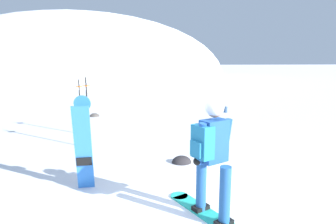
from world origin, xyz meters
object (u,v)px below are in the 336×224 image
Objects in this scene: piste_marker_near at (87,107)px; piste_marker_far at (80,102)px; rock_mid at (182,163)px; rock_dark at (95,116)px; spare_snowboard at (83,144)px; snowboarder_main at (212,157)px.

piste_marker_near is 1.53m from piste_marker_far.
piste_marker_far is 3.96m from rock_mid.
rock_mid is (2.41, -5.68, 0.00)m from rock_dark.
piste_marker_near is 2.77m from rock_mid.
rock_mid is at bearing 29.65° from spare_snowboard.
piste_marker_far is at bearing 98.95° from spare_snowboard.
rock_dark is 6.17m from rock_mid.
rock_dark is at bearing 113.01° from rock_mid.
piste_marker_near is at bearing 95.28° from spare_snowboard.
snowboarder_main is 8.35m from rock_dark.
piste_marker_far is 4.47× the size of rock_dark.
piste_marker_far is at bearing -92.30° from rock_dark.
piste_marker_near is at bearing -75.04° from piste_marker_far.
snowboarder_main is at bearing -64.41° from piste_marker_far.
snowboarder_main reaches higher than piste_marker_far.
snowboarder_main is at bearing -91.19° from rock_mid.
spare_snowboard is 4.28× the size of rock_dark.
spare_snowboard is 3.78× the size of rock_mid.
spare_snowboard reaches higher than rock_dark.
snowboarder_main is at bearing -73.45° from rock_dark.
rock_dark is (-0.28, 4.26, -1.06)m from piste_marker_near.
spare_snowboard is (-1.85, 1.20, -0.09)m from snowboarder_main.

